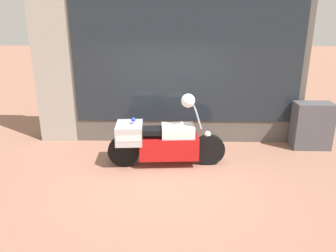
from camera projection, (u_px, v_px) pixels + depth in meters
ground_plane at (168, 174)px, 6.48m from camera, size 60.00×60.00×0.00m
shop_building at (153, 59)px, 7.74m from camera, size 6.41×0.55×4.02m
window_display at (184, 121)px, 8.24m from camera, size 5.08×0.30×1.91m
paramedic_motorcycle at (160, 141)px, 6.72m from camera, size 2.43×0.71×1.24m
utility_cabinet at (312, 126)px, 7.64m from camera, size 0.87×0.49×1.09m
white_helmet at (188, 101)px, 6.47m from camera, size 0.28×0.28×0.28m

